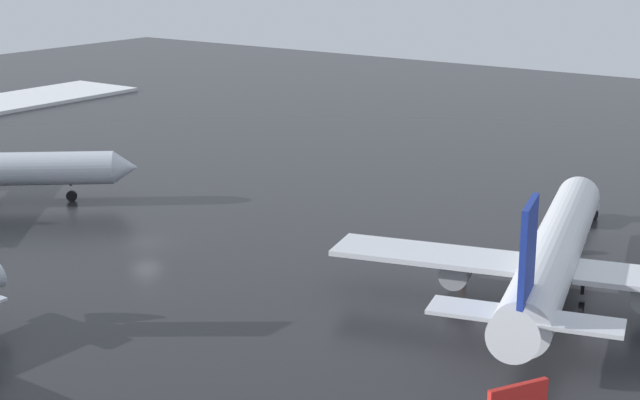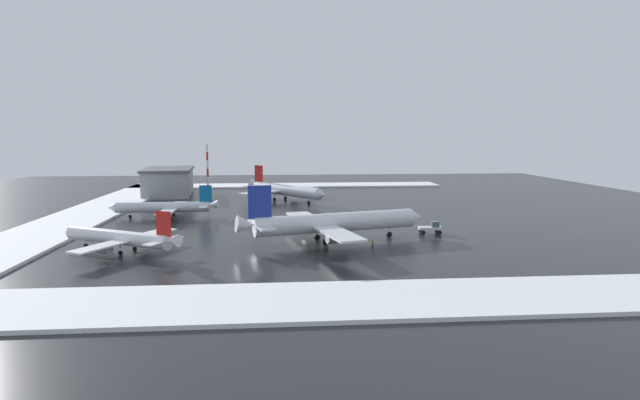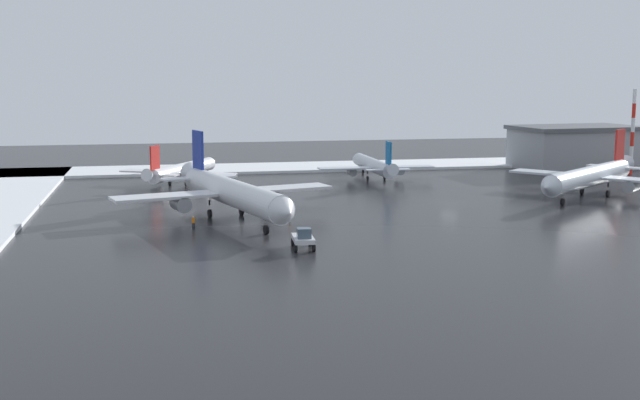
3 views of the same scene
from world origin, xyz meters
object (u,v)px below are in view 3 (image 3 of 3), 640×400
airplane_parked_portside (591,176)px  ground_crew_near_tug (193,222)px  airplane_far_rear (231,192)px  airplane_distant_tail (374,165)px  pushback_tug (303,238)px  cargo_hangar (575,147)px  airplane_foreground_jet (182,170)px  ground_crew_beside_wing (290,212)px  antenna_mast (633,132)px

airplane_parked_portside → ground_crew_near_tug: (62.74, 14.88, -2.36)m
airplane_far_rear → airplane_distant_tail: airplane_far_rear is taller
airplane_parked_portside → pushback_tug: airplane_parked_portside is taller
ground_crew_near_tug → cargo_hangar: 96.45m
airplane_far_rear → airplane_distant_tail: (-29.93, -36.89, -1.08)m
airplane_foreground_jet → ground_crew_beside_wing: 40.17m
airplane_distant_tail → airplane_parked_portside: bearing=-135.7°
airplane_distant_tail → ground_crew_beside_wing: 44.36m
airplane_far_rear → ground_crew_beside_wing: size_ratio=21.34×
airplane_distant_tail → ground_crew_near_tug: airplane_distant_tail is taller
pushback_tug → airplane_foreground_jet: bearing=-165.1°
pushback_tug → ground_crew_near_tug: (11.30, -14.07, -0.31)m
cargo_hangar → antenna_mast: bearing=108.3°
airplane_distant_tail → ground_crew_beside_wing: bearing=150.3°
airplane_foreground_jet → airplane_parked_portside: bearing=-85.5°
airplane_foreground_jet → ground_crew_beside_wing: (-12.90, 38.02, -1.56)m
cargo_hangar → ground_crew_near_tug: bearing=27.1°
cargo_hangar → pushback_tug: bearing=37.9°
airplane_far_rear → airplane_distant_tail: 47.52m
pushback_tug → ground_crew_near_tug: pushback_tug is taller
airplane_distant_tail → cargo_hangar: size_ratio=0.98×
airplane_distant_tail → ground_crew_beside_wing: size_ratio=15.17×
airplane_foreground_jet → ground_crew_near_tug: airplane_foreground_jet is taller
ground_crew_beside_wing → antenna_mast: bearing=-135.0°
airplane_distant_tail → antenna_mast: size_ratio=1.57×
airplane_parked_portside → airplane_foreground_jet: bearing=-63.3°
airplane_parked_portside → ground_crew_near_tug: airplane_parked_portside is taller
ground_crew_near_tug → antenna_mast: size_ratio=0.10×
airplane_far_rear → airplane_parked_portside: (-57.40, -8.30, -0.31)m
airplane_far_rear → ground_crew_near_tug: bearing=-54.3°
airplane_far_rear → ground_crew_beside_wing: airplane_far_rear is taller
pushback_tug → airplane_parked_portside: bearing=123.2°
airplane_foreground_jet → airplane_parked_portside: (-62.65, 28.28, 0.80)m
airplane_foreground_jet → pushback_tug: 58.33m
ground_crew_beside_wing → antenna_mast: (-73.23, -35.35, 7.27)m
cargo_hangar → airplane_foreground_jet: bearing=0.7°
airplane_foreground_jet → antenna_mast: size_ratio=1.43×
airplane_distant_tail → pushback_tug: airplane_distant_tail is taller
airplane_parked_portside → ground_crew_near_tug: 64.53m
airplane_foreground_jet → cargo_hangar: bearing=-54.7°
airplane_far_rear → ground_crew_near_tug: size_ratio=21.34×
airplane_far_rear → airplane_foreground_jet: size_ratio=1.55×
pushback_tug → ground_crew_near_tug: bearing=-137.4°
airplane_far_rear → cargo_hangar: airplane_far_rear is taller
antenna_mast → cargo_hangar: antenna_mast is taller
ground_crew_near_tug → cargo_hangar: size_ratio=0.06×
airplane_far_rear → cargo_hangar: bearing=106.1°
airplane_distant_tail → antenna_mast: bearing=-92.9°
ground_crew_near_tug → ground_crew_beside_wing: bearing=-79.7°
airplane_far_rear → airplane_parked_portside: bearing=83.1°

